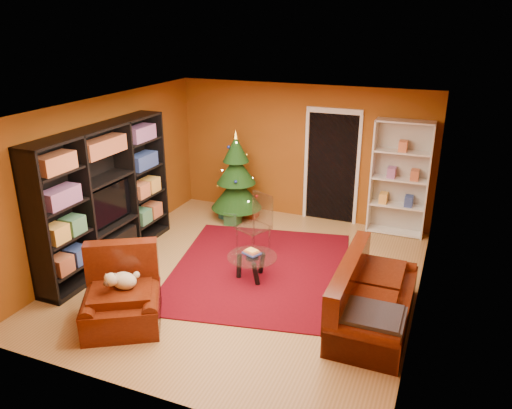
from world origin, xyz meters
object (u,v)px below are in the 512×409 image
at_px(media_unit, 105,197).
at_px(acrylic_chair, 253,227).
at_px(white_bookshelf, 400,179).
at_px(dog, 124,281).
at_px(sofa, 375,293).
at_px(christmas_tree, 236,176).
at_px(coffee_table, 252,267).
at_px(armchair, 121,297).
at_px(gift_box_red, 251,211).
at_px(rug, 260,270).
at_px(gift_box_green, 233,218).
at_px(gift_box_teal, 229,211).

bearing_deg(media_unit, acrylic_chair, 29.10).
bearing_deg(white_bookshelf, dog, -123.91).
xyz_separation_m(white_bookshelf, dog, (-2.85, -4.26, -0.44)).
bearing_deg(white_bookshelf, sofa, -87.57).
height_order(christmas_tree, coffee_table, christmas_tree).
xyz_separation_m(coffee_table, acrylic_chair, (-0.34, 0.85, 0.26)).
bearing_deg(coffee_table, media_unit, -173.15).
bearing_deg(media_unit, armchair, -48.09).
bearing_deg(gift_box_red, acrylic_chair, -66.01).
distance_m(media_unit, armchair, 2.06).
bearing_deg(rug, acrylic_chair, 122.49).
xyz_separation_m(christmas_tree, armchair, (0.15, -3.91, -0.46)).
bearing_deg(christmas_tree, armchair, -87.84).
xyz_separation_m(media_unit, sofa, (4.29, -0.17, -0.68)).
xyz_separation_m(gift_box_red, white_bookshelf, (2.75, 0.29, 0.92)).
bearing_deg(gift_box_green, dog, -88.38).
relative_size(gift_box_green, coffee_table, 0.35).
bearing_deg(rug, christmas_tree, 123.80).
bearing_deg(acrylic_chair, gift_box_red, 138.88).
xyz_separation_m(media_unit, christmas_tree, (1.15, 2.46, -0.25)).
height_order(rug, dog, dog).
distance_m(gift_box_red, armchair, 4.05).
xyz_separation_m(gift_box_red, dog, (-0.09, -3.97, 0.48)).
xyz_separation_m(rug, dog, (-1.09, -1.97, 0.60)).
distance_m(media_unit, gift_box_green, 2.63).
relative_size(rug, christmas_tree, 1.77).
height_order(media_unit, coffee_table, media_unit).
distance_m(rug, gift_box_green, 1.95).
distance_m(gift_box_teal, white_bookshelf, 3.32).
height_order(gift_box_green, acrylic_chair, acrylic_chair).
xyz_separation_m(gift_box_teal, acrylic_chair, (1.05, -1.24, 0.31)).
xyz_separation_m(christmas_tree, gift_box_green, (0.07, -0.34, -0.73)).
bearing_deg(gift_box_teal, acrylic_chair, -49.94).
relative_size(gift_box_teal, sofa, 0.15).
relative_size(media_unit, gift_box_red, 11.81).
relative_size(gift_box_teal, armchair, 0.28).
distance_m(rug, dog, 2.33).
distance_m(christmas_tree, gift_box_green, 0.81).
bearing_deg(coffee_table, sofa, -13.33).
distance_m(gift_box_green, acrylic_chair, 1.34).
relative_size(armchair, acrylic_chair, 1.13).
distance_m(gift_box_red, sofa, 4.01).
height_order(gift_box_red, coffee_table, coffee_table).
distance_m(gift_box_teal, coffee_table, 2.51).
bearing_deg(armchair, media_unit, 101.05).
bearing_deg(gift_box_green, rug, -52.24).
height_order(white_bookshelf, acrylic_chair, white_bookshelf).
height_order(media_unit, gift_box_red, media_unit).
height_order(media_unit, armchair, media_unit).
relative_size(gift_box_red, armchair, 0.24).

